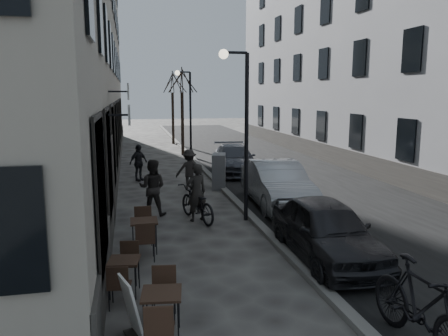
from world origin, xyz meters
name	(u,v)px	position (x,y,z in m)	size (l,w,h in m)	color
ground	(335,316)	(0.00, 0.00, 0.00)	(120.00, 120.00, 0.00)	#363331
road	(266,164)	(3.85, 16.00, 0.00)	(7.30, 60.00, 0.00)	black
kerb	(200,166)	(0.20, 16.00, 0.06)	(0.25, 60.00, 0.12)	slate
building_left	(69,5)	(-6.00, 16.50, 8.00)	(4.00, 35.00, 16.00)	gray
building_right	(363,17)	(9.50, 16.50, 8.00)	(4.00, 35.00, 16.00)	gray
streetlamp_near	(241,117)	(-0.17, 6.00, 3.16)	(0.90, 0.28, 5.09)	black
streetlamp_far	(187,106)	(-0.17, 18.00, 3.16)	(0.90, 0.28, 5.09)	black
tree_near	(182,80)	(-0.10, 21.00, 4.66)	(2.40, 2.40, 5.70)	black
tree_far	(172,82)	(-0.10, 27.00, 4.66)	(2.40, 2.40, 5.70)	black
bistro_set_a	(162,310)	(-3.01, -0.04, 0.46)	(0.70, 1.57, 0.90)	#331F16
bistro_set_b	(124,273)	(-3.61, 1.64, 0.43)	(0.66, 1.46, 0.84)	#331F16
bistro_set_c	(144,233)	(-3.14, 3.91, 0.49)	(0.65, 1.59, 0.94)	#331F16
sign_board	(133,315)	(-3.46, -0.01, 0.42)	(0.51, 0.66, 1.03)	black
utility_cabinet	(219,171)	(0.10, 10.58, 0.71)	(0.52, 0.95, 1.43)	#5E5E61
bicycle	(197,203)	(-1.48, 6.25, 0.54)	(0.72, 2.05, 1.08)	black
cyclist_rider	(197,192)	(-1.48, 6.25, 0.88)	(0.64, 0.42, 1.76)	black
pedestrian_near	(152,187)	(-2.76, 7.19, 0.90)	(0.87, 0.68, 1.79)	#272422
pedestrian_mid	(189,170)	(-1.12, 10.60, 0.82)	(1.06, 0.61, 1.64)	black
pedestrian_far	(138,163)	(-3.06, 12.92, 0.81)	(0.95, 0.40, 1.62)	black
car_near	(326,230)	(1.00, 2.52, 0.71)	(1.67, 4.16, 1.42)	black
car_mid	(277,184)	(1.49, 7.43, 0.77)	(1.63, 4.66, 1.54)	#969A9E
car_far	(235,159)	(1.56, 13.91, 0.67)	(1.89, 4.64, 1.35)	#3A3C45
moped	(421,307)	(0.79, -1.19, 0.68)	(0.64, 2.27, 1.36)	black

